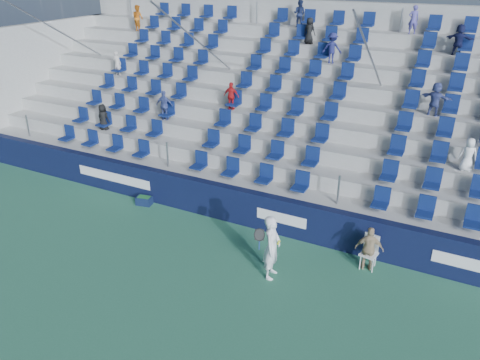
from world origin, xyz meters
The scene contains 7 objects.
ground centered at (0.00, 0.00, 0.00)m, with size 70.00×70.00×0.00m, color #307152.
sponsor_wall centered at (0.00, 3.15, 0.60)m, with size 24.00×0.32×1.20m.
grandstand centered at (0.00, 8.24, 2.13)m, with size 24.00×8.17×6.63m.
tennis_player centered at (2.04, 1.01, 0.90)m, with size 0.69×0.70×1.80m.
line_judge_chair centered at (4.26, 2.65, 0.55)m, with size 0.49×0.50×0.96m.
line_judge centered at (4.26, 2.50, 0.64)m, with size 0.75×0.31×1.29m, color tan.
ball_bin centered at (-3.50, 2.75, 0.16)m, with size 0.58×0.44×0.30m.
Camera 1 is at (5.97, -8.52, 7.66)m, focal length 35.00 mm.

